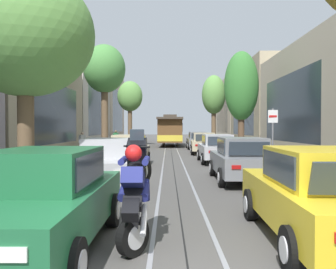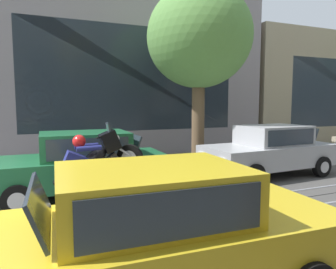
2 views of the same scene
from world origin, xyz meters
name	(u,v)px [view 2 (image 2 of 2)]	position (x,y,z in m)	size (l,w,h in m)	color
parked_car_green_near_left	(81,164)	(-2.24, 1.68, 0.80)	(2.03, 4.37, 1.58)	#1E6038
parked_car_silver_second_left	(270,150)	(-2.23, 7.51, 0.80)	(2.15, 4.42, 1.58)	#B7B7BC
parked_car_yellow_near_right	(161,232)	(2.28, 2.05, 0.80)	(2.12, 4.41, 1.58)	gold
street_tree_kerb_left_near	(199,38)	(-4.31, 6.02, 4.54)	(3.90, 3.59, 6.34)	brown
motorcycle_with_rider	(93,167)	(-0.79, 1.76, 0.99)	(0.47, 1.81, 1.90)	black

